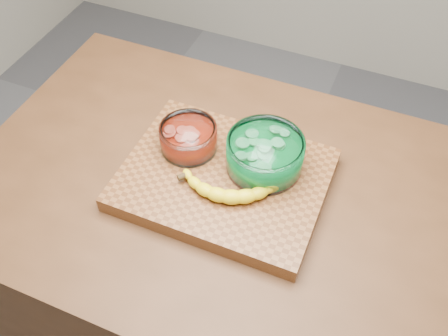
% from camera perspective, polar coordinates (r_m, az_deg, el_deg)
% --- Properties ---
extents(counter, '(1.20, 0.80, 0.90)m').
position_cam_1_polar(counter, '(1.52, 0.00, -12.59)').
color(counter, '#4C2C16').
rests_on(counter, ground).
extents(cutting_board, '(0.45, 0.35, 0.04)m').
position_cam_1_polar(cutting_board, '(1.13, 0.00, -1.32)').
color(cutting_board, brown).
rests_on(cutting_board, counter).
extents(bowl_red, '(0.13, 0.13, 0.06)m').
position_cam_1_polar(bowl_red, '(1.15, -4.07, 3.47)').
color(bowl_red, white).
rests_on(bowl_red, cutting_board).
extents(bowl_green, '(0.17, 0.17, 0.08)m').
position_cam_1_polar(bowl_green, '(1.10, 4.69, 1.53)').
color(bowl_green, white).
rests_on(bowl_green, cutting_board).
extents(banana, '(0.25, 0.15, 0.04)m').
position_cam_1_polar(banana, '(1.08, 0.77, -1.52)').
color(banana, yellow).
rests_on(banana, cutting_board).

